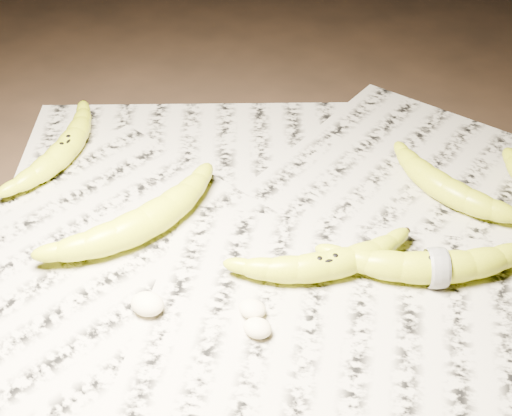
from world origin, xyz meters
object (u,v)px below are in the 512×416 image
at_px(banana_taped, 437,265).
at_px(banana_upper_a, 446,187).
at_px(banana_left_a, 65,147).
at_px(banana_center, 326,263).
at_px(banana_left_b, 144,221).

xyz_separation_m(banana_taped, banana_upper_a, (-0.02, 0.14, -0.00)).
height_order(banana_left_a, banana_center, same).
bearing_deg(banana_center, banana_left_a, 132.32).
height_order(banana_left_b, banana_taped, banana_left_b).
bearing_deg(banana_left_a, banana_left_b, -123.52).
relative_size(banana_left_b, banana_taped, 0.95).
height_order(banana_center, banana_upper_a, same).
bearing_deg(banana_taped, banana_upper_a, 71.93).
bearing_deg(banana_taped, banana_left_a, 151.08).
xyz_separation_m(banana_left_b, banana_taped, (0.33, 0.06, -0.00)).
xyz_separation_m(banana_left_a, banana_taped, (0.50, -0.04, 0.00)).
height_order(banana_left_b, banana_center, banana_left_b).
bearing_deg(banana_center, banana_left_b, 147.97).
relative_size(banana_taped, banana_upper_a, 1.24).
height_order(banana_left_a, banana_upper_a, same).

